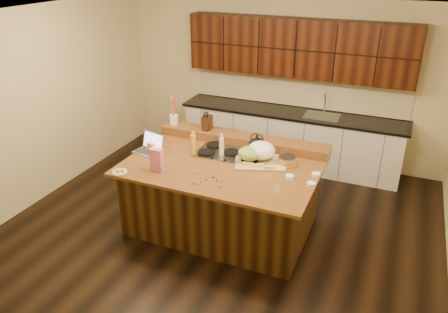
% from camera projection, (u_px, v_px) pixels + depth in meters
% --- Properties ---
extents(room, '(5.52, 5.02, 2.72)m').
position_uv_depth(room, '(222.00, 132.00, 5.27)').
color(room, black).
rests_on(room, ground).
extents(island, '(2.40, 1.60, 0.92)m').
position_uv_depth(island, '(222.00, 195.00, 5.65)').
color(island, black).
rests_on(island, ground).
extents(back_ledge, '(2.40, 0.30, 0.12)m').
position_uv_depth(back_ledge, '(242.00, 139.00, 6.01)').
color(back_ledge, '#301E0A').
rests_on(back_ledge, island).
extents(cooktop, '(0.92, 0.52, 0.05)m').
position_uv_depth(cooktop, '(231.00, 153.00, 5.70)').
color(cooktop, gray).
rests_on(cooktop, island).
extents(back_counter, '(3.70, 0.66, 2.40)m').
position_uv_depth(back_counter, '(292.00, 108.00, 7.17)').
color(back_counter, silver).
rests_on(back_counter, ground).
extents(kettle, '(0.27, 0.27, 0.19)m').
position_uv_depth(kettle, '(257.00, 145.00, 5.65)').
color(kettle, black).
rests_on(kettle, cooktop).
extents(green_bowl, '(0.39, 0.39, 0.17)m').
position_uv_depth(green_bowl, '(250.00, 153.00, 5.44)').
color(green_bowl, olive).
rests_on(green_bowl, cooktop).
extents(laptop, '(0.41, 0.35, 0.25)m').
position_uv_depth(laptop, '(150.00, 147.00, 5.76)').
color(laptop, '#B7B7BC').
rests_on(laptop, island).
extents(oil_bottle, '(0.09, 0.09, 0.27)m').
position_uv_depth(oil_bottle, '(193.00, 145.00, 5.66)').
color(oil_bottle, gold).
rests_on(oil_bottle, island).
extents(vinegar_bottle, '(0.07, 0.07, 0.25)m').
position_uv_depth(vinegar_bottle, '(222.00, 147.00, 5.62)').
color(vinegar_bottle, silver).
rests_on(vinegar_bottle, island).
extents(wooden_tray, '(0.73, 0.63, 0.25)m').
position_uv_depth(wooden_tray, '(261.00, 153.00, 5.48)').
color(wooden_tray, tan).
rests_on(wooden_tray, island).
extents(ramekin_a, '(0.10, 0.10, 0.04)m').
position_uv_depth(ramekin_a, '(290.00, 177.00, 5.09)').
color(ramekin_a, white).
rests_on(ramekin_a, island).
extents(ramekin_b, '(0.13, 0.13, 0.04)m').
position_uv_depth(ramekin_b, '(311.00, 184.00, 4.93)').
color(ramekin_b, white).
rests_on(ramekin_b, island).
extents(ramekin_c, '(0.13, 0.13, 0.04)m').
position_uv_depth(ramekin_c, '(316.00, 175.00, 5.14)').
color(ramekin_c, white).
rests_on(ramekin_c, island).
extents(strainer_bowl, '(0.30, 0.30, 0.09)m').
position_uv_depth(strainer_bowl, '(287.00, 161.00, 5.41)').
color(strainer_bowl, '#996B3F').
rests_on(strainer_bowl, island).
extents(kitchen_timer, '(0.09, 0.09, 0.07)m').
position_uv_depth(kitchen_timer, '(277.00, 185.00, 4.89)').
color(kitchen_timer, silver).
rests_on(kitchen_timer, island).
extents(pink_bag, '(0.16, 0.09, 0.29)m').
position_uv_depth(pink_bag, '(157.00, 160.00, 5.23)').
color(pink_bag, '#D9668A').
rests_on(pink_bag, island).
extents(candy_plate, '(0.21, 0.21, 0.01)m').
position_uv_depth(candy_plate, '(120.00, 172.00, 5.25)').
color(candy_plate, white).
rests_on(candy_plate, island).
extents(package_box, '(0.11, 0.09, 0.13)m').
position_uv_depth(package_box, '(151.00, 147.00, 5.75)').
color(package_box, gold).
rests_on(package_box, island).
extents(utensil_crock, '(0.15, 0.15, 0.14)m').
position_uv_depth(utensil_crock, '(174.00, 120.00, 6.33)').
color(utensil_crock, white).
rests_on(utensil_crock, back_ledge).
extents(knife_block, '(0.10, 0.17, 0.20)m').
position_uv_depth(knife_block, '(207.00, 123.00, 6.13)').
color(knife_block, black).
rests_on(knife_block, back_ledge).
extents(gumdrop_0, '(0.02, 0.02, 0.02)m').
position_uv_depth(gumdrop_0, '(206.00, 180.00, 5.06)').
color(gumdrop_0, red).
rests_on(gumdrop_0, island).
extents(gumdrop_1, '(0.02, 0.02, 0.02)m').
position_uv_depth(gumdrop_1, '(201.00, 182.00, 5.01)').
color(gumdrop_1, '#198C26').
rests_on(gumdrop_1, island).
extents(gumdrop_2, '(0.02, 0.02, 0.02)m').
position_uv_depth(gumdrop_2, '(193.00, 174.00, 5.18)').
color(gumdrop_2, red).
rests_on(gumdrop_2, island).
extents(gumdrop_3, '(0.02, 0.02, 0.02)m').
position_uv_depth(gumdrop_3, '(196.00, 184.00, 4.97)').
color(gumdrop_3, '#198C26').
rests_on(gumdrop_3, island).
extents(gumdrop_4, '(0.02, 0.02, 0.02)m').
position_uv_depth(gumdrop_4, '(196.00, 174.00, 5.19)').
color(gumdrop_4, red).
rests_on(gumdrop_4, island).
extents(gumdrop_5, '(0.02, 0.02, 0.02)m').
position_uv_depth(gumdrop_5, '(218.00, 179.00, 5.08)').
color(gumdrop_5, '#198C26').
rests_on(gumdrop_5, island).
extents(gumdrop_6, '(0.02, 0.02, 0.02)m').
position_uv_depth(gumdrop_6, '(214.00, 177.00, 5.12)').
color(gumdrop_6, red).
rests_on(gumdrop_6, island).
extents(gumdrop_7, '(0.02, 0.02, 0.02)m').
position_uv_depth(gumdrop_7, '(221.00, 182.00, 5.01)').
color(gumdrop_7, '#198C26').
rests_on(gumdrop_7, island).
extents(gumdrop_8, '(0.02, 0.02, 0.02)m').
position_uv_depth(gumdrop_8, '(193.00, 183.00, 4.98)').
color(gumdrop_8, red).
rests_on(gumdrop_8, island).
extents(gumdrop_9, '(0.02, 0.02, 0.02)m').
position_uv_depth(gumdrop_9, '(220.00, 187.00, 4.90)').
color(gumdrop_9, '#198C26').
rests_on(gumdrop_9, island).
extents(gumdrop_10, '(0.02, 0.02, 0.02)m').
position_uv_depth(gumdrop_10, '(213.00, 177.00, 5.12)').
color(gumdrop_10, red).
rests_on(gumdrop_10, island).
extents(gumdrop_11, '(0.02, 0.02, 0.02)m').
position_uv_depth(gumdrop_11, '(217.00, 181.00, 5.04)').
color(gumdrop_11, '#198C26').
rests_on(gumdrop_11, island).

